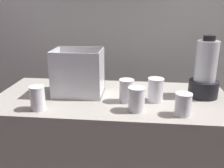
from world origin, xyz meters
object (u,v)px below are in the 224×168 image
(blender_pitcher, at_px, (205,73))
(juice_cup_pomegranate_left, at_px, (126,92))
(juice_cup_mango_middle, at_px, (136,101))
(juice_cup_carrot_far_left, at_px, (38,99))
(juice_cup_carrot_right, at_px, (156,91))
(carrot_display_bin, at_px, (80,80))
(juice_cup_beet_far_right, at_px, (183,106))

(blender_pitcher, height_order, juice_cup_pomegranate_left, blender_pitcher)
(juice_cup_mango_middle, bearing_deg, juice_cup_carrot_far_left, -175.95)
(juice_cup_pomegranate_left, height_order, juice_cup_carrot_right, juice_cup_carrot_right)
(carrot_display_bin, bearing_deg, juice_cup_carrot_right, -8.99)
(carrot_display_bin, distance_m, juice_cup_mango_middle, 0.41)
(blender_pitcher, xyz_separation_m, juice_cup_carrot_far_left, (-0.91, -0.29, -0.09))
(carrot_display_bin, height_order, blender_pitcher, blender_pitcher)
(juice_cup_pomegranate_left, height_order, juice_cup_mango_middle, juice_cup_pomegranate_left)
(juice_cup_carrot_right, bearing_deg, blender_pitcher, 19.90)
(juice_cup_carrot_far_left, bearing_deg, juice_cup_beet_far_right, 0.73)
(carrot_display_bin, bearing_deg, juice_cup_pomegranate_left, -18.39)
(blender_pitcher, xyz_separation_m, juice_cup_beet_far_right, (-0.16, -0.28, -0.09))
(carrot_display_bin, xyz_separation_m, juice_cup_carrot_right, (0.45, -0.07, -0.02))
(juice_cup_carrot_far_left, height_order, juice_cup_pomegranate_left, juice_cup_pomegranate_left)
(juice_cup_carrot_far_left, bearing_deg, juice_cup_pomegranate_left, 19.29)
(carrot_display_bin, height_order, juice_cup_beet_far_right, carrot_display_bin)
(juice_cup_carrot_far_left, distance_m, juice_cup_beet_far_right, 0.74)
(carrot_display_bin, distance_m, juice_cup_beet_far_right, 0.63)
(carrot_display_bin, relative_size, juice_cup_carrot_far_left, 2.26)
(juice_cup_carrot_right, relative_size, juice_cup_beet_far_right, 1.18)
(juice_cup_pomegranate_left, distance_m, juice_cup_mango_middle, 0.14)
(carrot_display_bin, height_order, juice_cup_carrot_right, carrot_display_bin)
(juice_cup_pomegranate_left, height_order, juice_cup_beet_far_right, juice_cup_pomegranate_left)
(juice_cup_mango_middle, xyz_separation_m, juice_cup_carrot_right, (0.11, 0.15, 0.01))
(juice_cup_carrot_right, height_order, juice_cup_beet_far_right, juice_cup_carrot_right)
(blender_pitcher, distance_m, juice_cup_carrot_far_left, 0.96)
(blender_pitcher, distance_m, juice_cup_beet_far_right, 0.34)
(carrot_display_bin, height_order, juice_cup_mango_middle, carrot_display_bin)
(juice_cup_pomegranate_left, distance_m, juice_cup_carrot_right, 0.17)
(juice_cup_carrot_far_left, relative_size, juice_cup_beet_far_right, 1.11)
(juice_cup_pomegranate_left, relative_size, juice_cup_carrot_right, 0.96)
(blender_pitcher, relative_size, juice_cup_carrot_far_left, 2.84)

